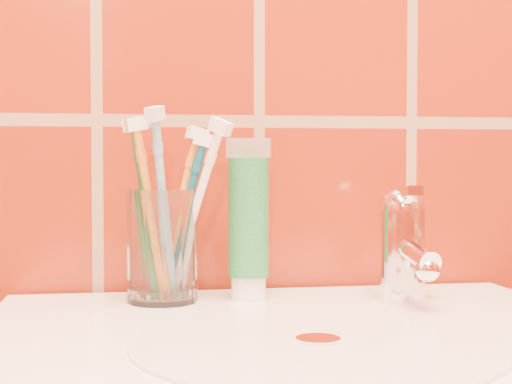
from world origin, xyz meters
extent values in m
cylinder|color=silver|center=(0.00, 0.91, 0.85)|extent=(0.30, 0.30, 0.00)
cylinder|color=white|center=(0.00, 0.91, 0.85)|extent=(0.04, 0.04, 0.00)
cylinder|color=white|center=(-0.11, 1.12, 0.91)|extent=(0.09, 0.09, 0.12)
cylinder|color=white|center=(-0.02, 1.12, 0.86)|extent=(0.04, 0.04, 0.02)
cylinder|color=#196B32|center=(-0.02, 1.12, 0.94)|extent=(0.04, 0.04, 0.12)
cube|color=beige|center=(-0.02, 1.12, 1.01)|extent=(0.05, 0.01, 0.02)
cylinder|color=white|center=(0.14, 1.09, 0.90)|extent=(0.05, 0.05, 0.09)
sphere|color=white|center=(0.14, 1.09, 0.94)|extent=(0.05, 0.05, 0.05)
cylinder|color=white|center=(0.14, 1.06, 0.91)|extent=(0.02, 0.09, 0.03)
cube|color=white|center=(0.14, 1.08, 0.96)|extent=(0.02, 0.06, 0.01)
camera|label=1|loc=(-0.15, 0.31, 1.00)|focal=55.00mm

